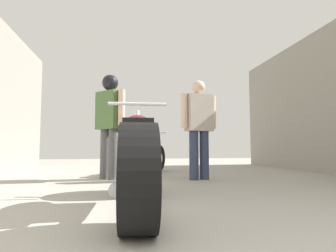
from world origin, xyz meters
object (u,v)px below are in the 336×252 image
(motorcycle_black_naked, at_px, (143,156))
(mechanic_in_blue, at_px, (199,123))
(mechanic_with_helmet, at_px, (110,116))
(motorcycle_maroon_cruiser, at_px, (137,158))

(motorcycle_black_naked, xyz_separation_m, mechanic_in_blue, (0.83, -1.24, 0.57))
(mechanic_in_blue, relative_size, mechanic_with_helmet, 0.94)
(mechanic_in_blue, bearing_deg, motorcycle_maroon_cruiser, -118.23)
(motorcycle_maroon_cruiser, xyz_separation_m, motorcycle_black_naked, (0.29, 3.32, -0.07))
(motorcycle_maroon_cruiser, height_order, motorcycle_black_naked, motorcycle_maroon_cruiser)
(motorcycle_black_naked, height_order, mechanic_with_helmet, mechanic_with_helmet)
(motorcycle_black_naked, relative_size, mechanic_with_helmet, 0.98)
(motorcycle_maroon_cruiser, distance_m, mechanic_in_blue, 2.42)
(motorcycle_black_naked, bearing_deg, motorcycle_maroon_cruiser, -94.96)
(motorcycle_maroon_cruiser, distance_m, mechanic_with_helmet, 2.45)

